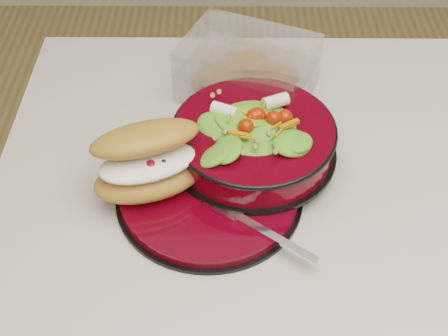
{
  "coord_description": "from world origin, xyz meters",
  "views": [
    {
      "loc": [
        -0.29,
        -0.6,
        1.54
      ],
      "look_at": [
        -0.29,
        -0.01,
        0.94
      ],
      "focal_mm": 50.0,
      "sensor_mm": 36.0,
      "label": 1
    }
  ],
  "objects_px": {
    "croissant": "(148,161)",
    "fork": "(260,229)",
    "dinner_plate": "(210,194)",
    "salad_bowl": "(254,134)",
    "pastry_box": "(248,71)"
  },
  "relations": [
    {
      "from": "croissant",
      "to": "fork",
      "type": "distance_m",
      "value": 0.17
    },
    {
      "from": "dinner_plate",
      "to": "pastry_box",
      "type": "relative_size",
      "value": 1.07
    },
    {
      "from": "fork",
      "to": "dinner_plate",
      "type": "bearing_deg",
      "value": 79.49
    },
    {
      "from": "salad_bowl",
      "to": "croissant",
      "type": "height_order",
      "value": "salad_bowl"
    },
    {
      "from": "croissant",
      "to": "dinner_plate",
      "type": "bearing_deg",
      "value": -25.55
    },
    {
      "from": "salad_bowl",
      "to": "fork",
      "type": "bearing_deg",
      "value": -87.87
    },
    {
      "from": "fork",
      "to": "pastry_box",
      "type": "distance_m",
      "value": 0.31
    },
    {
      "from": "croissant",
      "to": "fork",
      "type": "relative_size",
      "value": 1.24
    },
    {
      "from": "dinner_plate",
      "to": "salad_bowl",
      "type": "relative_size",
      "value": 1.08
    },
    {
      "from": "fork",
      "to": "salad_bowl",
      "type": "bearing_deg",
      "value": 38.62
    },
    {
      "from": "dinner_plate",
      "to": "salad_bowl",
      "type": "distance_m",
      "value": 0.1
    },
    {
      "from": "fork",
      "to": "pastry_box",
      "type": "bearing_deg",
      "value": 38.37
    },
    {
      "from": "croissant",
      "to": "fork",
      "type": "bearing_deg",
      "value": -47.96
    },
    {
      "from": "dinner_plate",
      "to": "pastry_box",
      "type": "distance_m",
      "value": 0.25
    },
    {
      "from": "dinner_plate",
      "to": "fork",
      "type": "height_order",
      "value": "fork"
    }
  ]
}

